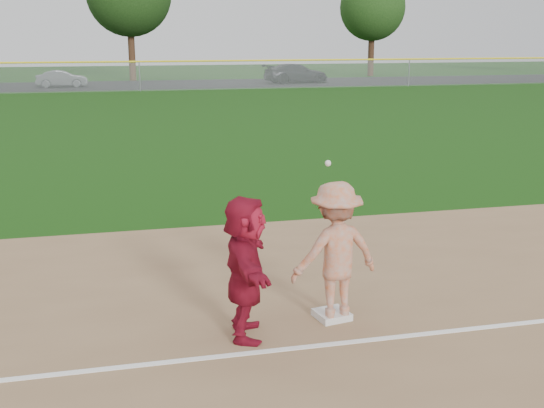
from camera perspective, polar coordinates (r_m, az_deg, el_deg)
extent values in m
plane|color=#14400C|center=(9.43, 2.19, -9.86)|extent=(160.00, 160.00, 0.00)
cube|color=white|center=(8.72, 3.65, -11.76)|extent=(60.00, 0.10, 0.01)
cube|color=black|center=(54.47, -11.29, 9.75)|extent=(120.00, 10.00, 0.01)
cube|color=silver|center=(9.52, 5.03, -9.21)|extent=(0.50, 0.50, 0.10)
imported|color=maroon|center=(8.65, -2.23, -5.32)|extent=(0.83, 1.79, 1.86)
imported|color=#56595E|center=(53.51, -17.18, 9.98)|extent=(3.69, 1.34, 1.21)
imported|color=black|center=(55.52, 2.03, 10.87)|extent=(5.51, 2.93, 1.52)
imported|color=#A4A4A7|center=(9.15, 5.33, -4.07)|extent=(1.34, 0.91, 1.93)
sphere|color=silver|center=(8.76, 4.71, 3.42)|extent=(0.08, 0.08, 0.08)
plane|color=#999EA0|center=(48.43, -11.01, 10.44)|extent=(110.00, 0.00, 110.00)
cylinder|color=yellow|center=(48.38, -11.06, 11.62)|extent=(110.00, 0.12, 0.12)
cylinder|color=gray|center=(48.43, -11.01, 10.44)|extent=(0.08, 0.08, 2.00)
cylinder|color=gray|center=(53.30, 11.39, 10.72)|extent=(0.08, 0.08, 2.00)
cylinder|color=#3A2315|center=(59.86, -11.64, 12.05)|extent=(0.56, 0.56, 4.10)
cylinder|color=#341E12|center=(65.80, 8.28, 12.14)|extent=(0.56, 0.56, 3.64)
sphere|color=#183610|center=(65.82, 8.41, 15.94)|extent=(6.00, 6.00, 6.00)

